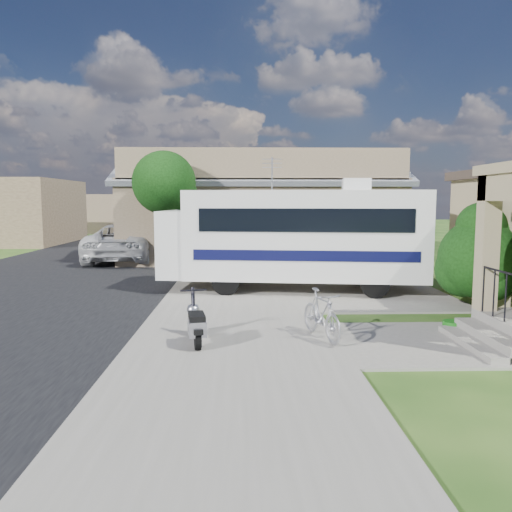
{
  "coord_description": "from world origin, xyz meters",
  "views": [
    {
      "loc": [
        -0.84,
        -10.11,
        2.71
      ],
      "look_at": [
        -0.5,
        2.5,
        1.3
      ],
      "focal_mm": 35.0,
      "sensor_mm": 36.0,
      "label": 1
    }
  ],
  "objects_px": {
    "motorhome": "(295,235)",
    "pickup_truck": "(126,242)",
    "van": "(145,231)",
    "garden_hose": "(453,327)",
    "bicycle": "(321,317)",
    "scooter": "(196,324)",
    "shrub": "(481,255)"
  },
  "relations": [
    {
      "from": "motorhome",
      "to": "pickup_truck",
      "type": "bearing_deg",
      "value": 138.34
    },
    {
      "from": "van",
      "to": "garden_hose",
      "type": "bearing_deg",
      "value": -59.44
    },
    {
      "from": "motorhome",
      "to": "bicycle",
      "type": "bearing_deg",
      "value": -83.22
    },
    {
      "from": "motorhome",
      "to": "van",
      "type": "xyz_separation_m",
      "value": [
        -7.39,
        15.36,
        -0.78
      ]
    },
    {
      "from": "motorhome",
      "to": "van",
      "type": "bearing_deg",
      "value": 122.96
    },
    {
      "from": "van",
      "to": "motorhome",
      "type": "bearing_deg",
      "value": -60.64
    },
    {
      "from": "scooter",
      "to": "garden_hose",
      "type": "height_order",
      "value": "scooter"
    },
    {
      "from": "shrub",
      "to": "scooter",
      "type": "xyz_separation_m",
      "value": [
        -6.77,
        -3.03,
        -0.93
      ]
    },
    {
      "from": "shrub",
      "to": "scooter",
      "type": "distance_m",
      "value": 7.47
    },
    {
      "from": "motorhome",
      "to": "garden_hose",
      "type": "relative_size",
      "value": 18.68
    },
    {
      "from": "pickup_truck",
      "to": "van",
      "type": "xyz_separation_m",
      "value": [
        -0.6,
        7.57,
        0.07
      ]
    },
    {
      "from": "motorhome",
      "to": "van",
      "type": "height_order",
      "value": "motorhome"
    },
    {
      "from": "shrub",
      "to": "bicycle",
      "type": "relative_size",
      "value": 1.69
    },
    {
      "from": "bicycle",
      "to": "van",
      "type": "xyz_separation_m",
      "value": [
        -7.34,
        20.74,
        0.43
      ]
    },
    {
      "from": "shrub",
      "to": "bicycle",
      "type": "bearing_deg",
      "value": -147.86
    },
    {
      "from": "scooter",
      "to": "bicycle",
      "type": "distance_m",
      "value": 2.4
    },
    {
      "from": "pickup_truck",
      "to": "garden_hose",
      "type": "relative_size",
      "value": 14.29
    },
    {
      "from": "van",
      "to": "garden_hose",
      "type": "distance_m",
      "value": 22.55
    },
    {
      "from": "van",
      "to": "bicycle",
      "type": "bearing_deg",
      "value": -66.83
    },
    {
      "from": "pickup_truck",
      "to": "van",
      "type": "distance_m",
      "value": 7.6
    },
    {
      "from": "pickup_truck",
      "to": "motorhome",
      "type": "bearing_deg",
      "value": 129.28
    },
    {
      "from": "motorhome",
      "to": "shrub",
      "type": "xyz_separation_m",
      "value": [
        4.34,
        -2.62,
        -0.32
      ]
    },
    {
      "from": "van",
      "to": "pickup_truck",
      "type": "bearing_deg",
      "value": -81.79
    },
    {
      "from": "van",
      "to": "scooter",
      "type": "bearing_deg",
      "value": -73.05
    },
    {
      "from": "scooter",
      "to": "van",
      "type": "bearing_deg",
      "value": 93.34
    },
    {
      "from": "motorhome",
      "to": "garden_hose",
      "type": "xyz_separation_m",
      "value": [
        2.8,
        -4.74,
        -1.59
      ]
    },
    {
      "from": "scooter",
      "to": "shrub",
      "type": "bearing_deg",
      "value": 14.19
    },
    {
      "from": "van",
      "to": "garden_hose",
      "type": "relative_size",
      "value": 14.78
    },
    {
      "from": "motorhome",
      "to": "pickup_truck",
      "type": "xyz_separation_m",
      "value": [
        -6.79,
        7.79,
        -0.84
      ]
    },
    {
      "from": "van",
      "to": "garden_hose",
      "type": "height_order",
      "value": "van"
    },
    {
      "from": "scooter",
      "to": "garden_hose",
      "type": "distance_m",
      "value": 5.32
    },
    {
      "from": "shrub",
      "to": "pickup_truck",
      "type": "height_order",
      "value": "shrub"
    }
  ]
}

